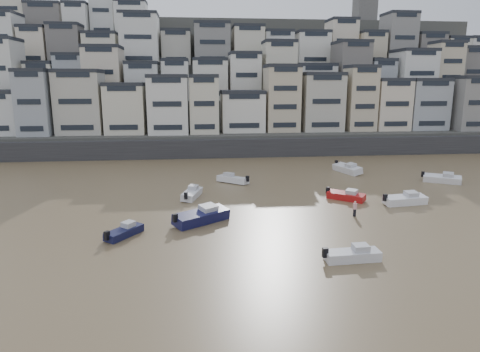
{
  "coord_description": "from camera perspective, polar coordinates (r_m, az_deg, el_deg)",
  "views": [
    {
      "loc": [
        1.51,
        -16.21,
        14.38
      ],
      "look_at": [
        6.4,
        30.0,
        4.0
      ],
      "focal_mm": 32.0,
      "sensor_mm": 36.0,
      "label": 1
    }
  ],
  "objects": [
    {
      "name": "harbor_wall",
      "position": [
        82.62,
        -0.07,
        3.8
      ],
      "size": [
        140.0,
        3.0,
        3.5
      ],
      "primitive_type": "cube",
      "color": "#38383A",
      "rests_on": "ground"
    },
    {
      "name": "hillside",
      "position": [
        121.78,
        0.2,
        11.95
      ],
      "size": [
        141.04,
        66.0,
        50.0
      ],
      "color": "#4C4C47",
      "rests_on": "ground"
    },
    {
      "name": "boat_h",
      "position": [
        61.47,
        -0.96,
        -0.26
      ],
      "size": [
        5.12,
        4.52,
        1.41
      ],
      "primitive_type": null,
      "rotation": [
        0.0,
        0.0,
        2.48
      ],
      "color": "silver",
      "rests_on": "ground"
    },
    {
      "name": "boat_a",
      "position": [
        36.53,
        14.78,
        -9.88
      ],
      "size": [
        5.02,
        1.86,
        1.35
      ],
      "primitive_type": null,
      "rotation": [
        0.0,
        0.0,
        0.05
      ],
      "color": "silver",
      "rests_on": "ground"
    },
    {
      "name": "boat_f",
      "position": [
        53.93,
        -6.44,
        -2.17
      ],
      "size": [
        3.1,
        5.51,
        1.43
      ],
      "primitive_type": null,
      "rotation": [
        0.0,
        0.0,
        1.29
      ],
      "color": "silver",
      "rests_on": "ground"
    },
    {
      "name": "boat_c",
      "position": [
        44.36,
        -5.18,
        -5.14
      ],
      "size": [
        6.7,
        5.61,
        1.82
      ],
      "primitive_type": null,
      "rotation": [
        0.0,
        0.0,
        0.61
      ],
      "color": "#14153F",
      "rests_on": "ground"
    },
    {
      "name": "boat_g",
      "position": [
        67.98,
        25.35,
        -0.21
      ],
      "size": [
        5.64,
        4.34,
        1.5
      ],
      "primitive_type": null,
      "rotation": [
        0.0,
        0.0,
        -0.53
      ],
      "color": "silver",
      "rests_on": "ground"
    },
    {
      "name": "boat_j",
      "position": [
        42.02,
        -15.21,
        -6.99
      ],
      "size": [
        3.8,
        4.54,
        1.23
      ],
      "primitive_type": null,
      "rotation": [
        0.0,
        0.0,
        0.96
      ],
      "color": "#121539",
      "rests_on": "ground"
    },
    {
      "name": "boat_e",
      "position": [
        54.21,
        13.96,
        -2.42
      ],
      "size": [
        4.91,
        4.47,
        1.37
      ],
      "primitive_type": null,
      "rotation": [
        0.0,
        0.0,
        -0.69
      ],
      "color": "#AD1515",
      "rests_on": "ground"
    },
    {
      "name": "boat_d",
      "position": [
        54.37,
        21.16,
        -2.77
      ],
      "size": [
        5.85,
        2.57,
        1.54
      ],
      "primitive_type": null,
      "rotation": [
        0.0,
        0.0,
        0.13
      ],
      "color": "white",
      "rests_on": "ground"
    },
    {
      "name": "boat_i",
      "position": [
        70.25,
        14.11,
        1.08
      ],
      "size": [
        3.79,
        6.33,
        1.64
      ],
      "primitive_type": null,
      "rotation": [
        0.0,
        0.0,
        -1.25
      ],
      "color": "silver",
      "rests_on": "ground"
    },
    {
      "name": "person_pink",
      "position": [
        47.93,
        15.06,
        -4.23
      ],
      "size": [
        0.44,
        0.44,
        1.74
      ],
      "primitive_type": null,
      "color": "#DA9B9A",
      "rests_on": "ground"
    }
  ]
}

